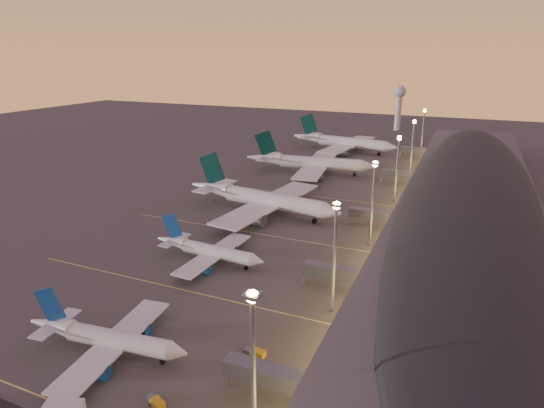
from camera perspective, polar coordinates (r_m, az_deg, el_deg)
The scene contains 12 objects.
ground at distance 118.26m, azimuth -9.73°, elevation -9.48°, with size 700.00×700.00×0.00m, color #413E3B.
airliner_narrow_south at distance 95.76m, azimuth -20.14°, elevation -15.50°, with size 34.62×31.11×12.36m.
airliner_narrow_north at distance 126.78m, azimuth -8.01°, elevation -5.80°, with size 34.38×30.71×12.29m.
airliner_wide_near at distance 162.77m, azimuth -1.42°, elevation 0.67°, with size 62.36×57.32×19.96m.
airliner_wide_mid at distance 217.43m, azimuth 4.70°, elevation 5.19°, with size 62.33×57.20×19.94m.
airliner_wide_far at distance 270.18m, azimuth 8.85°, elevation 7.69°, with size 64.54×59.41×20.68m.
terminal_building at distance 165.63m, azimuth 23.42°, elevation 0.74°, with size 56.35×255.00×17.46m.
light_masts at distance 157.79m, azimuth 14.40°, elevation 4.20°, with size 2.20×217.20×25.90m.
radar_tower at distance 351.57m, azimuth 15.67°, elevation 12.43°, with size 9.00×9.00×32.50m.
lane_markings at distance 150.04m, azimuth -1.46°, elevation -2.99°, with size 90.00×180.36×0.00m.
baggage_tug_a at distance 83.36m, azimuth -14.37°, elevation -22.95°, with size 4.19×2.96×1.17m.
baggage_tug_b at distance 91.15m, azimuth -2.10°, elevation -18.14°, with size 4.37×2.14×1.26m.
Camera 1 is at (58.93, -86.57, 54.95)m, focal length 30.00 mm.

